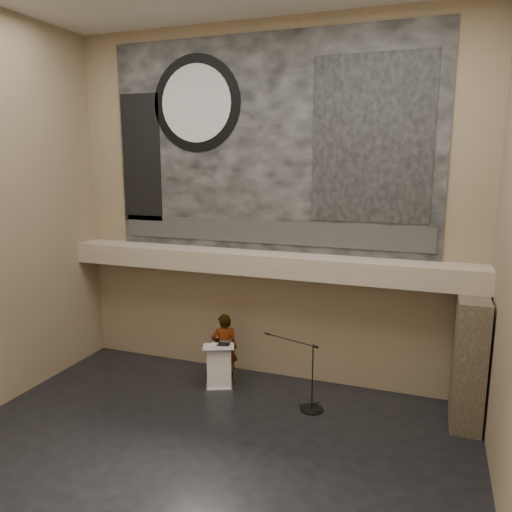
% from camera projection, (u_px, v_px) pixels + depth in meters
% --- Properties ---
extents(floor, '(10.00, 10.00, 0.00)m').
position_uv_depth(floor, '(196.00, 460.00, 9.09)').
color(floor, black).
rests_on(floor, ground).
extents(wall_back, '(10.00, 0.02, 8.50)m').
position_uv_depth(wall_back, '(267.00, 207.00, 11.96)').
color(wall_back, '#8A7657').
rests_on(wall_back, floor).
extents(soffit, '(10.00, 0.80, 0.50)m').
position_uv_depth(soffit, '(262.00, 263.00, 11.84)').
color(soffit, tan).
rests_on(soffit, wall_back).
extents(sprinkler_left, '(0.04, 0.04, 0.06)m').
position_uv_depth(sprinkler_left, '(200.00, 270.00, 12.39)').
color(sprinkler_left, '#B2893D').
rests_on(sprinkler_left, soffit).
extents(sprinkler_right, '(0.04, 0.04, 0.06)m').
position_uv_depth(sprinkler_right, '(341.00, 282.00, 11.22)').
color(sprinkler_right, '#B2893D').
rests_on(sprinkler_right, soffit).
extents(banner, '(8.00, 0.05, 5.00)m').
position_uv_depth(banner, '(267.00, 145.00, 11.65)').
color(banner, black).
rests_on(banner, wall_back).
extents(banner_text_strip, '(7.76, 0.02, 0.55)m').
position_uv_depth(banner_text_strip, '(266.00, 232.00, 12.01)').
color(banner_text_strip, '#2E2E2E').
rests_on(banner_text_strip, banner).
extents(banner_clock_rim, '(2.30, 0.02, 2.30)m').
position_uv_depth(banner_clock_rim, '(196.00, 103.00, 12.03)').
color(banner_clock_rim, black).
rests_on(banner_clock_rim, banner).
extents(banner_clock_face, '(1.84, 0.02, 1.84)m').
position_uv_depth(banner_clock_face, '(196.00, 103.00, 12.01)').
color(banner_clock_face, silver).
rests_on(banner_clock_face, banner).
extents(banner_building_print, '(2.60, 0.02, 3.60)m').
position_uv_depth(banner_building_print, '(372.00, 140.00, 10.80)').
color(banner_building_print, black).
rests_on(banner_building_print, banner).
extents(banner_brick_print, '(1.10, 0.02, 3.20)m').
position_uv_depth(banner_brick_print, '(141.00, 158.00, 12.81)').
color(banner_brick_print, black).
rests_on(banner_brick_print, banner).
extents(stone_pier, '(0.60, 1.40, 2.70)m').
position_uv_depth(stone_pier, '(469.00, 360.00, 10.18)').
color(stone_pier, '#3F3527').
rests_on(stone_pier, floor).
extents(lectern, '(0.86, 0.75, 1.13)m').
position_uv_depth(lectern, '(219.00, 367.00, 11.79)').
color(lectern, silver).
rests_on(lectern, floor).
extents(binder, '(0.31, 0.27, 0.04)m').
position_uv_depth(binder, '(224.00, 345.00, 11.66)').
color(binder, black).
rests_on(binder, lectern).
extents(papers, '(0.28, 0.35, 0.00)m').
position_uv_depth(papers, '(213.00, 345.00, 11.67)').
color(papers, silver).
rests_on(papers, lectern).
extents(speaker_person, '(0.75, 0.64, 1.74)m').
position_uv_depth(speaker_person, '(224.00, 348.00, 12.11)').
color(speaker_person, silver).
rests_on(speaker_person, floor).
extents(mic_stand, '(1.48, 0.67, 1.51)m').
position_uv_depth(mic_stand, '(310.00, 399.00, 10.89)').
color(mic_stand, black).
rests_on(mic_stand, floor).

